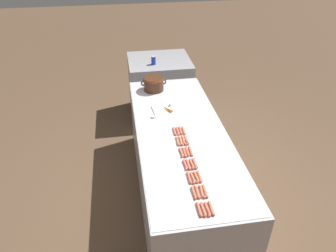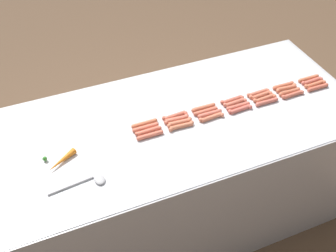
# 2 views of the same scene
# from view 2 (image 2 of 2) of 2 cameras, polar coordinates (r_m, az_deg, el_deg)

# --- Properties ---
(ground_plane) EXTENTS (20.00, 20.00, 0.00)m
(ground_plane) POSITION_cam_2_polar(r_m,az_deg,el_deg) (2.79, -2.83, -14.05)
(ground_plane) COLOR brown
(griddle_counter) EXTENTS (0.92, 2.49, 0.92)m
(griddle_counter) POSITION_cam_2_polar(r_m,az_deg,el_deg) (2.41, -3.21, -8.24)
(griddle_counter) COLOR #BCBCC1
(griddle_counter) RESTS_ON ground_plane
(hot_dog_0) EXTENTS (0.03, 0.15, 0.02)m
(hot_dog_0) POSITION_cam_2_polar(r_m,az_deg,el_deg) (2.47, 21.20, 5.32)
(hot_dog_0) COLOR #D3644D
(hot_dog_0) RESTS_ON griddle_counter
(hot_dog_1) EXTENTS (0.03, 0.15, 0.02)m
(hot_dog_1) POSITION_cam_2_polar(r_m,az_deg,el_deg) (2.37, 17.91, 4.42)
(hot_dog_1) COLOR #CF654F
(hot_dog_1) RESTS_ON griddle_counter
(hot_dog_2) EXTENTS (0.03, 0.15, 0.02)m
(hot_dog_2) POSITION_cam_2_polar(r_m,az_deg,el_deg) (2.27, 14.37, 3.46)
(hot_dog_2) COLOR #CD6554
(hot_dog_2) RESTS_ON griddle_counter
(hot_dog_3) EXTENTS (0.03, 0.15, 0.02)m
(hot_dog_3) POSITION_cam_2_polar(r_m,az_deg,el_deg) (2.19, 10.59, 2.44)
(hot_dog_3) COLOR #D66456
(hot_dog_3) RESTS_ON griddle_counter
(hot_dog_4) EXTENTS (0.03, 0.15, 0.02)m
(hot_dog_4) POSITION_cam_2_polar(r_m,az_deg,el_deg) (2.12, 6.43, 1.28)
(hot_dog_4) COLOR #D47152
(hot_dog_4) RESTS_ON griddle_counter
(hot_dog_5) EXTENTS (0.03, 0.15, 0.02)m
(hot_dog_5) POSITION_cam_2_polar(r_m,az_deg,el_deg) (2.06, 1.97, -0.02)
(hot_dog_5) COLOR #CC7050
(hot_dog_5) RESTS_ON griddle_counter
(hot_dog_6) EXTENTS (0.02, 0.15, 0.02)m
(hot_dog_6) POSITION_cam_2_polar(r_m,az_deg,el_deg) (2.01, -2.67, -1.37)
(hot_dog_6) COLOR #D6664F
(hot_dog_6) RESTS_ON griddle_counter
(hot_dog_7) EXTENTS (0.03, 0.15, 0.02)m
(hot_dog_7) POSITION_cam_2_polar(r_m,az_deg,el_deg) (2.49, 20.85, 5.77)
(hot_dog_7) COLOR #D3704E
(hot_dog_7) RESTS_ON griddle_counter
(hot_dog_8) EXTENTS (0.03, 0.15, 0.02)m
(hot_dog_8) POSITION_cam_2_polar(r_m,az_deg,el_deg) (2.38, 17.46, 4.84)
(hot_dog_8) COLOR #CE6D4E
(hot_dog_8) RESTS_ON griddle_counter
(hot_dog_9) EXTENTS (0.03, 0.15, 0.02)m
(hot_dog_9) POSITION_cam_2_polar(r_m,az_deg,el_deg) (2.29, 14.07, 3.96)
(hot_dog_9) COLOR #CB6E50
(hot_dog_9) RESTS_ON griddle_counter
(hot_dog_10) EXTENTS (0.03, 0.15, 0.02)m
(hot_dog_10) POSITION_cam_2_polar(r_m,az_deg,el_deg) (2.21, 10.30, 2.90)
(hot_dog_10) COLOR #CD6653
(hot_dog_10) RESTS_ON griddle_counter
(hot_dog_11) EXTENTS (0.03, 0.15, 0.02)m
(hot_dog_11) POSITION_cam_2_polar(r_m,az_deg,el_deg) (2.14, 6.16, 1.80)
(hot_dog_11) COLOR #CA6755
(hot_dog_11) RESTS_ON griddle_counter
(hot_dog_12) EXTENTS (0.03, 0.15, 0.02)m
(hot_dog_12) POSITION_cam_2_polar(r_m,az_deg,el_deg) (2.08, 1.71, 0.54)
(hot_dog_12) COLOR #CE7153
(hot_dog_12) RESTS_ON griddle_counter
(hot_dog_13) EXTENTS (0.03, 0.15, 0.02)m
(hot_dog_13) POSITION_cam_2_polar(r_m,az_deg,el_deg) (2.03, -2.92, -0.73)
(hot_dog_13) COLOR #D46951
(hot_dog_13) RESTS_ON griddle_counter
(hot_dog_14) EXTENTS (0.03, 0.15, 0.02)m
(hot_dog_14) POSITION_cam_2_polar(r_m,az_deg,el_deg) (2.51, 20.48, 6.23)
(hot_dog_14) COLOR #D36555
(hot_dog_14) RESTS_ON griddle_counter
(hot_dog_15) EXTENTS (0.03, 0.15, 0.02)m
(hot_dog_15) POSITION_cam_2_polar(r_m,az_deg,el_deg) (2.40, 17.03, 5.36)
(hot_dog_15) COLOR #D27151
(hot_dog_15) RESTS_ON griddle_counter
(hot_dog_16) EXTENTS (0.03, 0.15, 0.02)m
(hot_dog_16) POSITION_cam_2_polar(r_m,az_deg,el_deg) (2.31, 13.53, 4.42)
(hot_dog_16) COLOR #D26E51
(hot_dog_16) RESTS_ON griddle_counter
(hot_dog_17) EXTENTS (0.03, 0.15, 0.02)m
(hot_dog_17) POSITION_cam_2_polar(r_m,az_deg,el_deg) (2.23, 9.84, 3.41)
(hot_dog_17) COLOR #CC6B55
(hot_dog_17) RESTS_ON griddle_counter
(hot_dog_18) EXTENTS (0.03, 0.15, 0.02)m
(hot_dog_18) POSITION_cam_2_polar(r_m,az_deg,el_deg) (2.15, 5.57, 2.18)
(hot_dog_18) COLOR #CF664E
(hot_dog_18) RESTS_ON griddle_counter
(hot_dog_19) EXTENTS (0.03, 0.15, 0.02)m
(hot_dog_19) POSITION_cam_2_polar(r_m,az_deg,el_deg) (2.10, 1.25, 1.02)
(hot_dog_19) COLOR #D76D56
(hot_dog_19) RESTS_ON griddle_counter
(hot_dog_20) EXTENTS (0.02, 0.15, 0.02)m
(hot_dog_20) POSITION_cam_2_polar(r_m,az_deg,el_deg) (2.05, -3.33, -0.21)
(hot_dog_20) COLOR #D6684F
(hot_dog_20) RESTS_ON griddle_counter
(hot_dog_21) EXTENTS (0.02, 0.15, 0.02)m
(hot_dog_21) POSITION_cam_2_polar(r_m,az_deg,el_deg) (2.52, 19.98, 6.61)
(hot_dog_21) COLOR #D2714E
(hot_dog_21) RESTS_ON griddle_counter
(hot_dog_22) EXTENTS (0.03, 0.15, 0.02)m
(hot_dog_22) POSITION_cam_2_polar(r_m,az_deg,el_deg) (2.42, 16.62, 5.74)
(hot_dog_22) COLOR #D06B4D
(hot_dog_22) RESTS_ON griddle_counter
(hot_dog_23) EXTENTS (0.03, 0.15, 0.02)m
(hot_dog_23) POSITION_cam_2_polar(r_m,az_deg,el_deg) (2.33, 13.14, 4.80)
(hot_dog_23) COLOR #CE6D54
(hot_dog_23) RESTS_ON griddle_counter
(hot_dog_24) EXTENTS (0.03, 0.15, 0.02)m
(hot_dog_24) POSITION_cam_2_polar(r_m,az_deg,el_deg) (2.25, 9.44, 3.83)
(hot_dog_24) COLOR #CE6652
(hot_dog_24) RESTS_ON griddle_counter
(hot_dog_25) EXTENTS (0.03, 0.15, 0.02)m
(hot_dog_25) POSITION_cam_2_polar(r_m,az_deg,el_deg) (2.17, 5.24, 2.74)
(hot_dog_25) COLOR #D06F50
(hot_dog_25) RESTS_ON griddle_counter
(hot_dog_26) EXTENTS (0.03, 0.15, 0.02)m
(hot_dog_26) POSITION_cam_2_polar(r_m,az_deg,el_deg) (2.12, 1.01, 1.53)
(hot_dog_26) COLOR #D66851
(hot_dog_26) RESTS_ON griddle_counter
(hot_dog_27) EXTENTS (0.02, 0.15, 0.02)m
(hot_dog_27) POSITION_cam_2_polar(r_m,az_deg,el_deg) (2.07, -3.50, 0.39)
(hot_dog_27) COLOR #D5704D
(hot_dog_27) RESTS_ON griddle_counter
(serving_spoon) EXTENTS (0.07, 0.27, 0.02)m
(serving_spoon) POSITION_cam_2_polar(r_m,az_deg,el_deg) (1.85, -11.44, -7.98)
(serving_spoon) COLOR #B7B7BC
(serving_spoon) RESTS_ON griddle_counter
(carrot) EXTENTS (0.11, 0.17, 0.03)m
(carrot) POSITION_cam_2_polar(r_m,az_deg,el_deg) (1.95, -15.57, -4.93)
(carrot) COLOR orange
(carrot) RESTS_ON griddle_counter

